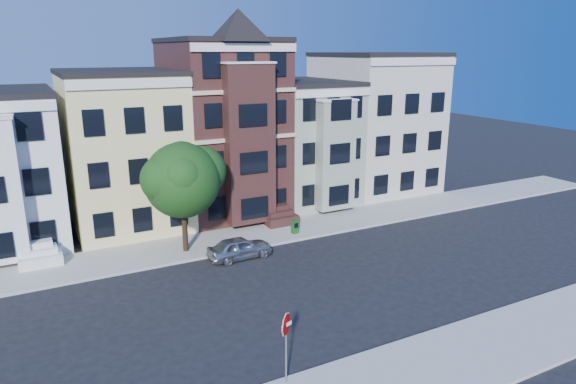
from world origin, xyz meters
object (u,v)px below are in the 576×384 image
parked_car (240,248)px  stop_sign (286,344)px  street_tree (182,185)px  newspaper_box (295,227)px

parked_car → stop_sign: bearing=163.0°
parked_car → street_tree: bearing=46.2°
newspaper_box → stop_sign: stop_sign is taller
street_tree → stop_sign: bearing=-92.0°
street_tree → parked_car: 4.81m
street_tree → newspaper_box: 7.90m
street_tree → parked_car: bearing=-41.4°
parked_car → newspaper_box: bearing=-70.3°
parked_car → newspaper_box: 4.93m
parked_car → stop_sign: stop_sign is taller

